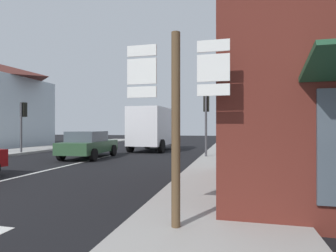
{
  "coord_description": "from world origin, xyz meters",
  "views": [
    {
      "loc": [
        7.16,
        -3.81,
        1.71
      ],
      "look_at": [
        3.16,
        12.78,
        1.77
      ],
      "focal_mm": 29.46,
      "sensor_mm": 36.0,
      "label": 1
    }
  ],
  "objects_px": {
    "sedan_far": "(89,144)",
    "traffic_light_near_right": "(206,111)",
    "delivery_truck": "(153,128)",
    "route_sign_post": "(176,114)",
    "traffic_light_near_left": "(23,116)"
  },
  "relations": [
    {
      "from": "traffic_light_near_right",
      "to": "traffic_light_near_left",
      "type": "xyz_separation_m",
      "value": [
        -11.37,
        -0.33,
        -0.14
      ]
    },
    {
      "from": "delivery_truck",
      "to": "traffic_light_near_left",
      "type": "xyz_separation_m",
      "value": [
        -7.15,
        -4.34,
        0.75
      ]
    },
    {
      "from": "sedan_far",
      "to": "traffic_light_near_right",
      "type": "bearing_deg",
      "value": 11.24
    },
    {
      "from": "delivery_truck",
      "to": "route_sign_post",
      "type": "relative_size",
      "value": 1.58
    },
    {
      "from": "sedan_far",
      "to": "traffic_light_near_left",
      "type": "relative_size",
      "value": 1.33
    },
    {
      "from": "route_sign_post",
      "to": "traffic_light_near_left",
      "type": "xyz_separation_m",
      "value": [
        -11.95,
        10.35,
        0.49
      ]
    },
    {
      "from": "sedan_far",
      "to": "traffic_light_near_left",
      "type": "height_order",
      "value": "traffic_light_near_left"
    },
    {
      "from": "route_sign_post",
      "to": "traffic_light_near_left",
      "type": "relative_size",
      "value": 0.99
    },
    {
      "from": "delivery_truck",
      "to": "route_sign_post",
      "type": "bearing_deg",
      "value": -71.89
    },
    {
      "from": "route_sign_post",
      "to": "traffic_light_near_right",
      "type": "relative_size",
      "value": 0.93
    },
    {
      "from": "sedan_far",
      "to": "traffic_light_near_left",
      "type": "bearing_deg",
      "value": 169.69
    },
    {
      "from": "traffic_light_near_right",
      "to": "traffic_light_near_left",
      "type": "height_order",
      "value": "traffic_light_near_right"
    },
    {
      "from": "sedan_far",
      "to": "traffic_light_near_left",
      "type": "distance_m",
      "value": 5.41
    },
    {
      "from": "delivery_truck",
      "to": "route_sign_post",
      "type": "height_order",
      "value": "route_sign_post"
    },
    {
      "from": "traffic_light_near_right",
      "to": "route_sign_post",
      "type": "bearing_deg",
      "value": -86.89
    }
  ]
}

